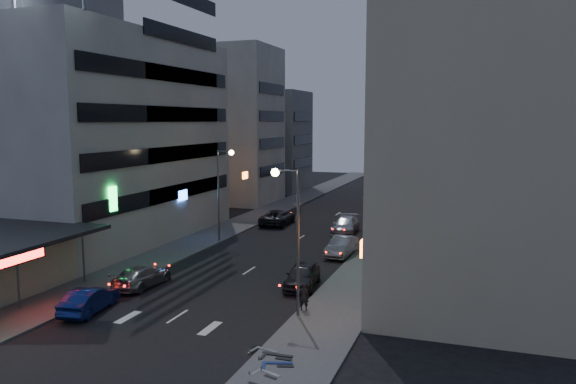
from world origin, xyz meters
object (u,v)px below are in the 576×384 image
at_px(parked_car_left, 278,217).
at_px(person, 304,297).
at_px(parked_car_right_mid, 342,246).
at_px(parked_car_right_far, 345,225).
at_px(parked_car_right_near, 302,276).
at_px(scooter_black_a, 269,376).
at_px(scooter_blue, 293,349).
at_px(scooter_black_b, 294,343).
at_px(scooter_silver_b, 279,340).
at_px(scooter_silver_a, 282,364).
at_px(road_car_silver, 142,276).
at_px(road_car_blue, 90,300).

relative_size(parked_car_left, person, 3.53).
distance_m(parked_car_right_mid, parked_car_right_far, 9.14).
xyz_separation_m(parked_car_right_near, scooter_black_a, (2.97, -13.63, -0.18)).
bearing_deg(parked_car_right_mid, parked_car_right_near, -89.46).
distance_m(parked_car_right_near, scooter_blue, 11.57).
xyz_separation_m(scooter_black_b, scooter_silver_b, (-0.79, 0.23, -0.07)).
relative_size(parked_car_right_mid, parked_car_right_far, 0.86).
bearing_deg(scooter_blue, scooter_silver_b, 32.18).
bearing_deg(scooter_blue, person, -3.16).
distance_m(parked_car_left, parked_car_right_far, 7.84).
bearing_deg(parked_car_left, person, 111.05).
height_order(parked_car_right_near, scooter_blue, parked_car_right_near).
distance_m(parked_car_right_far, scooter_silver_b, 28.57).
height_order(scooter_black_a, scooter_black_b, scooter_black_b).
relative_size(scooter_silver_a, scooter_blue, 0.87).
xyz_separation_m(scooter_blue, scooter_black_b, (-0.18, 0.60, 0.01)).
bearing_deg(scooter_black_a, road_car_silver, 63.95).
xyz_separation_m(road_car_blue, scooter_black_a, (12.79, -5.24, -0.10)).
bearing_deg(parked_car_right_near, scooter_black_a, -84.09).
xyz_separation_m(parked_car_right_mid, scooter_black_a, (2.60, -22.71, -0.15)).
bearing_deg(road_car_blue, scooter_silver_a, 154.31).
bearing_deg(parked_car_right_near, scooter_silver_a, -82.40).
relative_size(parked_car_left, scooter_silver_b, 3.07).
xyz_separation_m(parked_car_right_far, scooter_black_b, (4.44, -28.56, -0.02)).
relative_size(person, scooter_silver_a, 0.91).
height_order(person, scooter_silver_b, person).
distance_m(parked_car_right_near, scooter_black_a, 13.95).
xyz_separation_m(parked_car_right_mid, person, (1.15, -13.56, 0.16)).
bearing_deg(road_car_silver, scooter_silver_a, 146.33).
distance_m(person, scooter_blue, 6.85).
height_order(person, scooter_black_b, person).
bearing_deg(scooter_black_b, parked_car_right_mid, 6.69).
xyz_separation_m(parked_car_right_mid, road_car_silver, (-10.19, -12.35, -0.07)).
bearing_deg(road_car_blue, parked_car_right_near, -147.40).
distance_m(parked_car_left, scooter_silver_a, 34.72).
distance_m(scooter_silver_a, scooter_blue, 1.42).
bearing_deg(scooter_silver_a, parked_car_right_near, 33.32).
bearing_deg(scooter_blue, parked_car_right_near, -1.17).
relative_size(parked_car_right_far, road_car_silver, 1.12).
bearing_deg(scooter_black_b, parked_car_right_near, 14.90).
bearing_deg(road_car_silver, scooter_black_b, 152.38).
xyz_separation_m(scooter_black_a, scooter_blue, (0.18, 2.50, 0.13)).
relative_size(scooter_black_a, scooter_silver_a, 0.91).
xyz_separation_m(parked_car_right_near, road_car_blue, (-9.82, -8.39, -0.07)).
bearing_deg(road_car_silver, parked_car_right_mid, -127.57).
distance_m(road_car_silver, scooter_silver_b, 13.92).
bearing_deg(parked_car_right_mid, scooter_black_b, -79.56).
relative_size(parked_car_right_mid, scooter_blue, 2.28).
bearing_deg(scooter_silver_a, parked_car_right_far, 27.88).
distance_m(parked_car_right_near, parked_car_left, 21.93).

